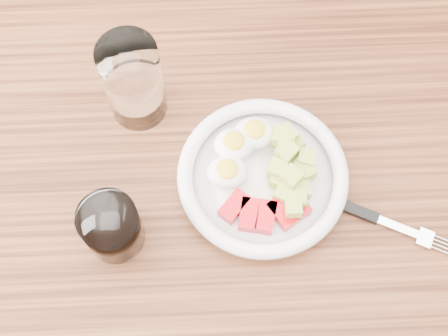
# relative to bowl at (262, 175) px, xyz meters

# --- Properties ---
(ground) EXTENTS (4.00, 4.00, 0.00)m
(ground) POSITION_rel_bowl_xyz_m (-0.04, -0.00, -0.79)
(ground) COLOR brown
(ground) RESTS_ON ground
(dining_table) EXTENTS (1.50, 0.90, 0.77)m
(dining_table) POSITION_rel_bowl_xyz_m (-0.04, -0.00, -0.12)
(dining_table) COLOR brown
(dining_table) RESTS_ON ground
(bowl) EXTENTS (0.23, 0.23, 0.06)m
(bowl) POSITION_rel_bowl_xyz_m (0.00, 0.00, 0.00)
(bowl) COLOR white
(bowl) RESTS_ON dining_table
(fork) EXTENTS (0.20, 0.11, 0.01)m
(fork) POSITION_rel_bowl_xyz_m (0.13, -0.06, -0.02)
(fork) COLOR black
(fork) RESTS_ON dining_table
(water_glass) EXTENTS (0.08, 0.08, 0.14)m
(water_glass) POSITION_rel_bowl_xyz_m (-0.17, 0.12, 0.05)
(water_glass) COLOR white
(water_glass) RESTS_ON dining_table
(coffee_glass) EXTENTS (0.08, 0.08, 0.09)m
(coffee_glass) POSITION_rel_bowl_xyz_m (-0.20, -0.07, 0.02)
(coffee_glass) COLOR white
(coffee_glass) RESTS_ON dining_table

